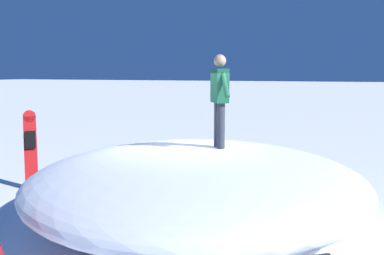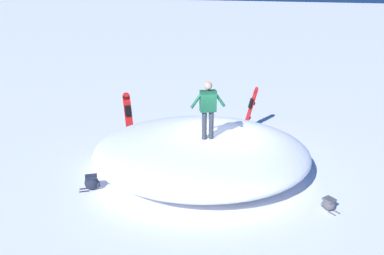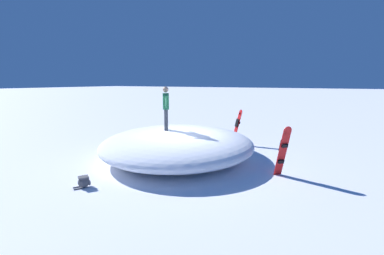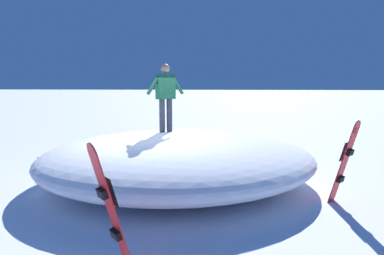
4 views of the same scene
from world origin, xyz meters
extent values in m
plane|color=white|center=(0.00, 0.00, 0.00)|extent=(240.00, 240.00, 0.00)
ellipsoid|color=white|center=(-0.54, -0.56, 0.58)|extent=(8.12, 7.79, 1.17)
cylinder|color=#333842|center=(-0.28, -0.93, 1.57)|extent=(0.14, 0.14, 0.81)
cylinder|color=#333842|center=(-0.12, -0.81, 1.57)|extent=(0.14, 0.14, 0.81)
cube|color=#195638|center=(-0.20, -0.87, 2.28)|extent=(0.49, 0.44, 0.60)
sphere|color=tan|center=(-0.20, -0.87, 2.72)|extent=(0.22, 0.22, 0.22)
cylinder|color=#195638|center=(-0.46, -1.06, 2.33)|extent=(0.36, 0.29, 0.50)
cylinder|color=#195638|center=(0.05, -0.69, 2.33)|extent=(0.36, 0.29, 0.50)
cube|color=red|center=(-0.28, 3.47, 0.78)|extent=(0.52, 0.50, 1.56)
cylinder|color=red|center=(-0.12, 3.61, 1.55)|extent=(0.25, 0.26, 0.27)
cube|color=black|center=(-0.27, 3.48, 1.06)|extent=(0.24, 0.24, 0.38)
cube|color=black|center=(-0.19, 3.55, 1.06)|extent=(0.20, 0.21, 0.12)
cube|color=black|center=(-0.30, 3.45, 0.50)|extent=(0.20, 0.21, 0.12)
cube|color=red|center=(-3.95, 0.69, 0.77)|extent=(0.50, 0.49, 1.55)
cylinder|color=red|center=(-4.11, 0.82, 1.55)|extent=(0.24, 0.26, 0.27)
cube|color=black|center=(-3.96, 0.69, 1.05)|extent=(0.23, 0.24, 0.37)
cube|color=black|center=(-4.04, 0.76, 1.05)|extent=(0.20, 0.21, 0.12)
cube|color=black|center=(-3.93, 0.66, 0.50)|extent=(0.20, 0.21, 0.12)
ellipsoid|color=#4C4C51|center=(3.33, -1.39, 0.16)|extent=(0.42, 0.41, 0.32)
ellipsoid|color=slate|center=(3.20, -1.31, 0.11)|extent=(0.19, 0.23, 0.16)
cube|color=#4C4C51|center=(3.33, -1.39, 0.30)|extent=(0.36, 0.35, 0.06)
cylinder|color=#4C4C51|center=(3.44, -1.55, 0.01)|extent=(0.21, 0.15, 0.04)
cylinder|color=#4C4C51|center=(3.52, -1.41, 0.01)|extent=(0.21, 0.15, 0.04)
ellipsoid|color=#1E2333|center=(-2.72, -3.05, 0.22)|extent=(0.48, 0.46, 0.43)
ellipsoid|color=#2B3144|center=(-2.59, -2.94, 0.15)|extent=(0.22, 0.24, 0.21)
cube|color=#1E2333|center=(-2.72, -3.05, 0.40)|extent=(0.40, 0.39, 0.06)
cylinder|color=#1E2333|center=(-2.93, -3.12, 0.01)|extent=(0.23, 0.20, 0.04)
cylinder|color=#1E2333|center=(-2.83, -3.24, 0.01)|extent=(0.23, 0.20, 0.04)
camera|label=1|loc=(-7.67, -3.49, 2.51)|focal=41.33mm
camera|label=2|loc=(3.97, -10.81, 5.37)|focal=37.63mm
camera|label=3|loc=(8.28, 4.85, 3.03)|focal=25.00mm
camera|label=4|loc=(-1.61, 7.30, 2.36)|focal=31.43mm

